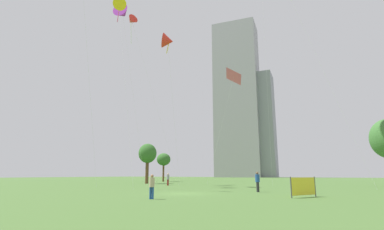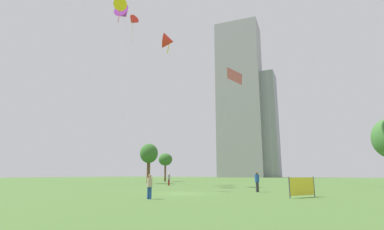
{
  "view_description": "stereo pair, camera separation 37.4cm",
  "coord_description": "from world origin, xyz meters",
  "px_view_note": "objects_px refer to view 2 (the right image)",
  "views": [
    {
      "loc": [
        13.23,
        -20.56,
        1.56
      ],
      "look_at": [
        -2.93,
        6.33,
        8.1
      ],
      "focal_mm": 26.69,
      "sensor_mm": 36.0,
      "label": 1
    },
    {
      "loc": [
        13.55,
        -20.37,
        1.56
      ],
      "look_at": [
        -2.93,
        6.33,
        8.1
      ],
      "focal_mm": 26.69,
      "sensor_mm": 36.0,
      "label": 2
    }
  ],
  "objects_px": {
    "person_standing_2": "(150,185)",
    "distant_highrise_1": "(240,98)",
    "kite_flying_6": "(133,21)",
    "kite_flying_2": "(168,41)",
    "kite_flying_4": "(235,76)",
    "person_standing_0": "(257,180)",
    "kite_flying_0": "(124,13)",
    "event_banner": "(302,186)",
    "distant_highrise_0": "(263,125)",
    "park_tree_0": "(149,154)",
    "park_tree_2": "(165,160)",
    "kite_flying_7": "(120,5)",
    "person_standing_1": "(169,178)"
  },
  "relations": [
    {
      "from": "person_standing_2",
      "to": "distant_highrise_1",
      "type": "height_order",
      "value": "distant_highrise_1"
    },
    {
      "from": "kite_flying_6",
      "to": "distant_highrise_1",
      "type": "relative_size",
      "value": 0.33
    },
    {
      "from": "kite_flying_2",
      "to": "kite_flying_4",
      "type": "distance_m",
      "value": 11.53
    },
    {
      "from": "person_standing_0",
      "to": "kite_flying_2",
      "type": "xyz_separation_m",
      "value": [
        -13.91,
        4.84,
        19.28
      ]
    },
    {
      "from": "kite_flying_0",
      "to": "event_banner",
      "type": "distance_m",
      "value": 40.46
    },
    {
      "from": "distant_highrise_0",
      "to": "person_standing_2",
      "type": "bearing_deg",
      "value": -83.94
    },
    {
      "from": "kite_flying_0",
      "to": "distant_highrise_0",
      "type": "relative_size",
      "value": 0.51
    },
    {
      "from": "kite_flying_6",
      "to": "park_tree_0",
      "type": "relative_size",
      "value": 4.27
    },
    {
      "from": "kite_flying_6",
      "to": "park_tree_0",
      "type": "xyz_separation_m",
      "value": [
        0.35,
        5.1,
        -23.18
      ]
    },
    {
      "from": "kite_flying_6",
      "to": "distant_highrise_0",
      "type": "height_order",
      "value": "distant_highrise_0"
    },
    {
      "from": "person_standing_2",
      "to": "distant_highrise_0",
      "type": "xyz_separation_m",
      "value": [
        -36.5,
        140.36,
        28.07
      ]
    },
    {
      "from": "park_tree_2",
      "to": "kite_flying_7",
      "type": "bearing_deg",
      "value": -67.69
    },
    {
      "from": "kite_flying_7",
      "to": "person_standing_2",
      "type": "bearing_deg",
      "value": -35.18
    },
    {
      "from": "distant_highrise_1",
      "to": "event_banner",
      "type": "distance_m",
      "value": 147.8
    },
    {
      "from": "kite_flying_4",
      "to": "kite_flying_6",
      "type": "distance_m",
      "value": 21.2
    },
    {
      "from": "kite_flying_0",
      "to": "kite_flying_6",
      "type": "xyz_separation_m",
      "value": [
        -0.68,
        2.9,
        0.2
      ]
    },
    {
      "from": "person_standing_1",
      "to": "person_standing_2",
      "type": "relative_size",
      "value": 1.1
    },
    {
      "from": "person_standing_1",
      "to": "park_tree_0",
      "type": "distance_m",
      "value": 10.13
    },
    {
      "from": "park_tree_2",
      "to": "person_standing_1",
      "type": "bearing_deg",
      "value": -51.65
    },
    {
      "from": "person_standing_0",
      "to": "park_tree_0",
      "type": "bearing_deg",
      "value": -105.8
    },
    {
      "from": "kite_flying_6",
      "to": "kite_flying_4",
      "type": "bearing_deg",
      "value": 18.47
    },
    {
      "from": "person_standing_2",
      "to": "distant_highrise_0",
      "type": "bearing_deg",
      "value": -92.16
    },
    {
      "from": "park_tree_0",
      "to": "distant_highrise_0",
      "type": "bearing_deg",
      "value": 97.83
    },
    {
      "from": "kite_flying_2",
      "to": "kite_flying_4",
      "type": "xyz_separation_m",
      "value": [
        6.33,
        8.83,
        -3.86
      ]
    },
    {
      "from": "kite_flying_7",
      "to": "person_standing_0",
      "type": "bearing_deg",
      "value": -1.24
    },
    {
      "from": "kite_flying_6",
      "to": "park_tree_0",
      "type": "height_order",
      "value": "kite_flying_6"
    },
    {
      "from": "distant_highrise_0",
      "to": "event_banner",
      "type": "bearing_deg",
      "value": -80.07
    },
    {
      "from": "park_tree_2",
      "to": "kite_flying_0",
      "type": "bearing_deg",
      "value": -72.98
    },
    {
      "from": "park_tree_0",
      "to": "kite_flying_4",
      "type": "bearing_deg",
      "value": 1.7
    },
    {
      "from": "person_standing_2",
      "to": "distant_highrise_0",
      "type": "relative_size",
      "value": 0.03
    },
    {
      "from": "park_tree_2",
      "to": "distant_highrise_0",
      "type": "height_order",
      "value": "distant_highrise_0"
    },
    {
      "from": "person_standing_0",
      "to": "kite_flying_4",
      "type": "distance_m",
      "value": 21.96
    },
    {
      "from": "person_standing_2",
      "to": "distant_highrise_1",
      "type": "distance_m",
      "value": 150.78
    },
    {
      "from": "distant_highrise_0",
      "to": "park_tree_0",
      "type": "bearing_deg",
      "value": -90.69
    },
    {
      "from": "park_tree_0",
      "to": "distant_highrise_1",
      "type": "relative_size",
      "value": 0.08
    },
    {
      "from": "kite_flying_6",
      "to": "event_banner",
      "type": "bearing_deg",
      "value": -23.14
    },
    {
      "from": "park_tree_0",
      "to": "distant_highrise_0",
      "type": "height_order",
      "value": "distant_highrise_0"
    },
    {
      "from": "person_standing_1",
      "to": "kite_flying_0",
      "type": "relative_size",
      "value": 0.06
    },
    {
      "from": "kite_flying_0",
      "to": "kite_flying_2",
      "type": "relative_size",
      "value": 1.37
    },
    {
      "from": "person_standing_1",
      "to": "distant_highrise_1",
      "type": "bearing_deg",
      "value": -49.35
    },
    {
      "from": "distant_highrise_1",
      "to": "kite_flying_7",
      "type": "bearing_deg",
      "value": -85.89
    },
    {
      "from": "kite_flying_2",
      "to": "park_tree_0",
      "type": "xyz_separation_m",
      "value": [
        -10.04,
        8.34,
        -15.26
      ]
    },
    {
      "from": "person_standing_1",
      "to": "kite_flying_7",
      "type": "height_order",
      "value": "kite_flying_7"
    },
    {
      "from": "kite_flying_2",
      "to": "kite_flying_4",
      "type": "relative_size",
      "value": 1.25
    },
    {
      "from": "kite_flying_0",
      "to": "kite_flying_4",
      "type": "height_order",
      "value": "kite_flying_0"
    },
    {
      "from": "person_standing_2",
      "to": "event_banner",
      "type": "bearing_deg",
      "value": -157.75
    },
    {
      "from": "person_standing_1",
      "to": "event_banner",
      "type": "bearing_deg",
      "value": 172.34
    },
    {
      "from": "person_standing_1",
      "to": "park_tree_0",
      "type": "xyz_separation_m",
      "value": [
        -7.93,
        4.81,
        4.06
      ]
    },
    {
      "from": "event_banner",
      "to": "kite_flying_2",
      "type": "bearing_deg",
      "value": 153.82
    },
    {
      "from": "kite_flying_6",
      "to": "distant_highrise_1",
      "type": "bearing_deg",
      "value": 103.03
    }
  ]
}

